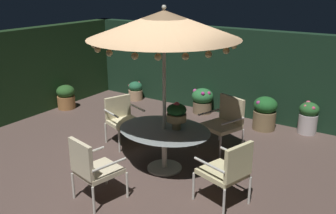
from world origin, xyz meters
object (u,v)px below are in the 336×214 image
(potted_plant_right_near, at_px, (202,100))
(patio_umbrella, at_px, (164,25))
(patio_chair_north, at_px, (228,169))
(potted_plant_back_right, at_px, (135,91))
(patio_dining_table, at_px, (164,136))
(potted_plant_front_corner, at_px, (308,117))
(patio_chair_east, at_px, (122,117))
(patio_chair_southeast, at_px, (92,167))
(patio_chair_northeast, at_px, (225,120))
(potted_plant_back_left, at_px, (265,113))
(potted_plant_left_near, at_px, (66,97))
(centerpiece_planter, at_px, (177,113))

(potted_plant_right_near, bearing_deg, patio_umbrella, -73.94)
(patio_chair_north, height_order, potted_plant_back_right, patio_chair_north)
(patio_umbrella, distance_m, potted_plant_right_near, 3.66)
(patio_dining_table, relative_size, potted_plant_front_corner, 2.33)
(patio_chair_east, distance_m, patio_chair_southeast, 2.10)
(patio_chair_northeast, distance_m, potted_plant_back_left, 1.40)
(patio_chair_southeast, height_order, potted_plant_back_right, patio_chair_southeast)
(patio_chair_north, height_order, potted_plant_back_left, patio_chair_north)
(patio_chair_northeast, xyz_separation_m, potted_plant_right_near, (-1.31, 1.57, -0.25))
(patio_chair_northeast, xyz_separation_m, patio_chair_east, (-1.78, -0.84, -0.04))
(patio_chair_northeast, distance_m, potted_plant_front_corner, 2.00)
(patio_umbrella, distance_m, potted_plant_front_corner, 3.94)
(patio_chair_southeast, bearing_deg, potted_plant_back_right, 120.93)
(patio_chair_east, bearing_deg, potted_plant_back_right, 122.86)
(potted_plant_right_near, xyz_separation_m, potted_plant_front_corner, (2.45, 0.06, 0.03))
(potted_plant_left_near, bearing_deg, centerpiece_planter, -16.71)
(patio_umbrella, xyz_separation_m, potted_plant_back_right, (-2.82, 2.82, -2.16))
(patio_umbrella, relative_size, centerpiece_planter, 5.85)
(patio_chair_southeast, bearing_deg, patio_umbrella, 77.32)
(centerpiece_planter, distance_m, potted_plant_left_near, 4.21)
(patio_chair_north, distance_m, patio_chair_southeast, 1.90)
(potted_plant_back_right, distance_m, potted_plant_left_near, 1.82)
(patio_chair_north, xyz_separation_m, patio_chair_northeast, (-0.86, 1.74, 0.00))
(patio_chair_east, distance_m, potted_plant_right_near, 2.46)
(patio_chair_northeast, height_order, patio_chair_east, patio_chair_northeast)
(patio_umbrella, relative_size, potted_plant_back_right, 5.46)
(potted_plant_back_right, bearing_deg, patio_chair_east, -57.14)
(patio_umbrella, relative_size, patio_chair_east, 2.99)
(patio_umbrella, height_order, patio_chair_northeast, patio_umbrella)
(potted_plant_right_near, bearing_deg, potted_plant_front_corner, 1.41)
(patio_chair_north, bearing_deg, potted_plant_front_corner, 85.16)
(potted_plant_back_right, height_order, potted_plant_left_near, potted_plant_left_near)
(potted_plant_front_corner, bearing_deg, patio_chair_northeast, -125.10)
(patio_umbrella, xyz_separation_m, patio_chair_north, (1.34, -0.42, -1.84))
(patio_dining_table, distance_m, potted_plant_back_left, 2.79)
(patio_chair_east, bearing_deg, patio_umbrella, -20.13)
(patio_chair_northeast, distance_m, potted_plant_back_right, 3.64)
(centerpiece_planter, xyz_separation_m, patio_chair_southeast, (-0.47, -1.48, -0.45))
(patio_chair_north, bearing_deg, potted_plant_left_near, 161.48)
(patio_chair_north, bearing_deg, potted_plant_right_near, 123.25)
(patio_chair_north, xyz_separation_m, potted_plant_left_near, (-5.15, 1.73, -0.26))
(patio_chair_southeast, bearing_deg, potted_plant_left_near, 142.70)
(potted_plant_right_near, xyz_separation_m, potted_plant_back_left, (1.62, -0.22, 0.05))
(patio_chair_north, xyz_separation_m, patio_chair_southeast, (-1.64, -0.95, -0.02))
(patio_chair_east, relative_size, potted_plant_left_near, 1.52)
(patio_chair_north, bearing_deg, centerpiece_planter, 155.64)
(patio_chair_southeast, distance_m, potted_plant_back_left, 4.18)
(patio_chair_northeast, bearing_deg, potted_plant_left_near, -179.85)
(patio_umbrella, xyz_separation_m, potted_plant_left_near, (-3.82, 1.31, -2.10))
(potted_plant_front_corner, distance_m, potted_plant_back_left, 0.88)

